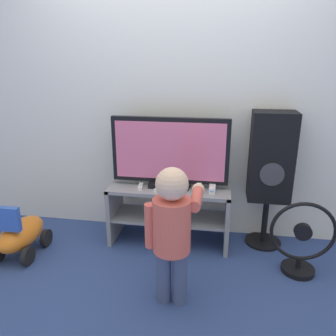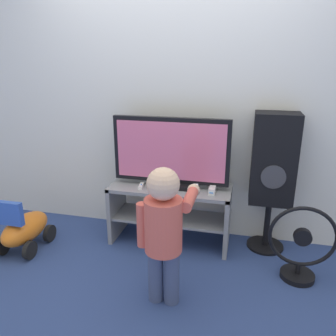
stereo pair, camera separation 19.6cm
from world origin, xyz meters
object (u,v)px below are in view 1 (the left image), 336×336
Objects in this scene: television at (170,153)px; remote_secondary at (159,188)px; game_console at (212,188)px; ride_on_toy at (21,234)px; remote_primary at (141,186)px; floor_fan at (301,242)px; child at (172,226)px; speaker_tower at (271,160)px.

remote_secondary is at bearing -127.85° from television.
remote_secondary is at bearing -174.24° from game_console.
game_console reaches higher than ride_on_toy.
remote_primary is at bearing -177.27° from game_console.
child is at bearing -153.17° from floor_fan.
child is (0.14, -0.79, -0.26)m from television.
television reaches higher than floor_fan.
child reaches higher than game_console.
child is (0.22, -0.69, 0.02)m from remote_secondary.
speaker_tower is at bearing 51.10° from child.
remote_primary is 1.00× the size of remote_secondary.
television is 0.84× the size of speaker_tower.
remote_primary is at bearing 169.86° from floor_fan.
speaker_tower reaches higher than television.
speaker_tower is (1.09, 0.17, 0.24)m from remote_primary.
speaker_tower reaches higher than game_console.
television is at bearing 163.45° from floor_fan.
floor_fan is at bearing 26.83° from child.
television is at bearing 18.76° from remote_primary.
television reaches higher than child.
remote_secondary is 0.25× the size of ride_on_toy.
floor_fan is at bearing -16.55° from television.
game_console is at bearing 13.75° from ride_on_toy.
child is at bearing -14.47° from ride_on_toy.
child is 1.44m from ride_on_toy.
television reaches higher than remote_secondary.
ride_on_toy is at bearing -163.20° from remote_secondary.
speaker_tower is (0.92, 0.18, 0.24)m from remote_secondary.
ride_on_toy is at bearing -176.95° from floor_fan.
floor_fan is at bearing 3.05° from ride_on_toy.
ride_on_toy is (-2.27, -0.12, -0.08)m from floor_fan.
floor_fan reaches higher than ride_on_toy.
child reaches higher than ride_on_toy.
remote_primary is at bearing -171.25° from speaker_tower.
remote_primary is 0.22× the size of floor_fan.
game_console is 0.14× the size of speaker_tower.
game_console is at bearing 72.66° from child.
remote_secondary is at bearing 107.76° from child.
child is 1.14m from speaker_tower.
remote_primary is (-0.24, -0.08, -0.29)m from television.
floor_fan is (1.31, -0.23, -0.28)m from remote_primary.
speaker_tower is 2.01× the size of floor_fan.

